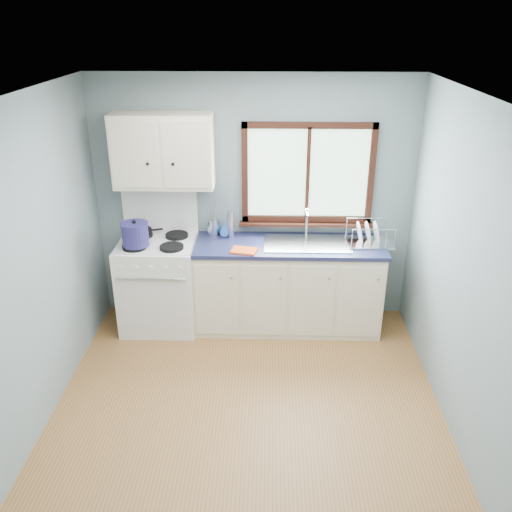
{
  "coord_description": "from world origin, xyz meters",
  "views": [
    {
      "loc": [
        0.17,
        -3.41,
        3.0
      ],
      "look_at": [
        0.05,
        0.9,
        1.05
      ],
      "focal_mm": 38.0,
      "sensor_mm": 36.0,
      "label": 1
    }
  ],
  "objects_px": {
    "gas_range": "(160,281)",
    "base_cabinets": "(287,290)",
    "stockpot": "(135,234)",
    "thermos": "(231,224)",
    "dish_rack": "(369,238)",
    "skillet": "(141,231)",
    "utensil_crock": "(213,227)",
    "sink": "(307,250)"
  },
  "relations": [
    {
      "from": "thermos",
      "to": "sink",
      "type": "bearing_deg",
      "value": -11.75
    },
    {
      "from": "gas_range",
      "to": "base_cabinets",
      "type": "distance_m",
      "value": 1.31
    },
    {
      "from": "stockpot",
      "to": "thermos",
      "type": "distance_m",
      "value": 0.95
    },
    {
      "from": "base_cabinets",
      "to": "utensil_crock",
      "type": "bearing_deg",
      "value": 164.24
    },
    {
      "from": "skillet",
      "to": "stockpot",
      "type": "height_order",
      "value": "stockpot"
    },
    {
      "from": "skillet",
      "to": "stockpot",
      "type": "relative_size",
      "value": 1.06
    },
    {
      "from": "thermos",
      "to": "base_cabinets",
      "type": "bearing_deg",
      "value": -15.21
    },
    {
      "from": "base_cabinets",
      "to": "utensil_crock",
      "type": "height_order",
      "value": "utensil_crock"
    },
    {
      "from": "skillet",
      "to": "utensil_crock",
      "type": "height_order",
      "value": "utensil_crock"
    },
    {
      "from": "stockpot",
      "to": "utensil_crock",
      "type": "xyz_separation_m",
      "value": [
        0.7,
        0.38,
        -0.07
      ]
    },
    {
      "from": "base_cabinets",
      "to": "utensil_crock",
      "type": "distance_m",
      "value": 0.99
    },
    {
      "from": "gas_range",
      "to": "skillet",
      "type": "xyz_separation_m",
      "value": [
        -0.18,
        0.15,
        0.49
      ]
    },
    {
      "from": "skillet",
      "to": "utensil_crock",
      "type": "relative_size",
      "value": 0.87
    },
    {
      "from": "utensil_crock",
      "to": "thermos",
      "type": "height_order",
      "value": "utensil_crock"
    },
    {
      "from": "thermos",
      "to": "gas_range",
      "type": "bearing_deg",
      "value": -166.32
    },
    {
      "from": "base_cabinets",
      "to": "stockpot",
      "type": "height_order",
      "value": "stockpot"
    },
    {
      "from": "skillet",
      "to": "dish_rack",
      "type": "xyz_separation_m",
      "value": [
        2.27,
        -0.1,
        -0.0
      ]
    },
    {
      "from": "gas_range",
      "to": "skillet",
      "type": "bearing_deg",
      "value": 140.28
    },
    {
      "from": "utensil_crock",
      "to": "dish_rack",
      "type": "height_order",
      "value": "utensil_crock"
    },
    {
      "from": "gas_range",
      "to": "sink",
      "type": "height_order",
      "value": "gas_range"
    },
    {
      "from": "sink",
      "to": "utensil_crock",
      "type": "bearing_deg",
      "value": 167.12
    },
    {
      "from": "stockpot",
      "to": "thermos",
      "type": "bearing_deg",
      "value": 20.27
    },
    {
      "from": "base_cabinets",
      "to": "skillet",
      "type": "relative_size",
      "value": 5.22
    },
    {
      "from": "utensil_crock",
      "to": "base_cabinets",
      "type": "bearing_deg",
      "value": -15.76
    },
    {
      "from": "gas_range",
      "to": "thermos",
      "type": "bearing_deg",
      "value": 13.68
    },
    {
      "from": "thermos",
      "to": "dish_rack",
      "type": "distance_m",
      "value": 1.37
    },
    {
      "from": "base_cabinets",
      "to": "thermos",
      "type": "distance_m",
      "value": 0.88
    },
    {
      "from": "skillet",
      "to": "stockpot",
      "type": "distance_m",
      "value": 0.32
    },
    {
      "from": "base_cabinets",
      "to": "skillet",
      "type": "xyz_separation_m",
      "value": [
        -1.49,
        0.13,
        0.57
      ]
    },
    {
      "from": "gas_range",
      "to": "skillet",
      "type": "relative_size",
      "value": 3.83
    },
    {
      "from": "gas_range",
      "to": "sink",
      "type": "distance_m",
      "value": 1.53
    },
    {
      "from": "gas_range",
      "to": "dish_rack",
      "type": "distance_m",
      "value": 2.14
    },
    {
      "from": "sink",
      "to": "thermos",
      "type": "relative_size",
      "value": 3.06
    },
    {
      "from": "gas_range",
      "to": "thermos",
      "type": "relative_size",
      "value": 4.95
    },
    {
      "from": "base_cabinets",
      "to": "skillet",
      "type": "bearing_deg",
      "value": 174.93
    },
    {
      "from": "base_cabinets",
      "to": "sink",
      "type": "bearing_deg",
      "value": -0.13
    },
    {
      "from": "base_cabinets",
      "to": "thermos",
      "type": "relative_size",
      "value": 6.73
    },
    {
      "from": "sink",
      "to": "stockpot",
      "type": "distance_m",
      "value": 1.67
    },
    {
      "from": "gas_range",
      "to": "base_cabinets",
      "type": "xyz_separation_m",
      "value": [
        1.31,
        0.02,
        -0.08
      ]
    },
    {
      "from": "sink",
      "to": "utensil_crock",
      "type": "distance_m",
      "value": 0.98
    },
    {
      "from": "sink",
      "to": "dish_rack",
      "type": "height_order",
      "value": "sink"
    },
    {
      "from": "base_cabinets",
      "to": "dish_rack",
      "type": "distance_m",
      "value": 0.97
    }
  ]
}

